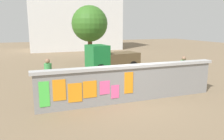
% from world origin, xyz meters
% --- Properties ---
extents(ground, '(60.00, 60.00, 0.00)m').
position_xyz_m(ground, '(0.00, 8.00, 0.00)').
color(ground, '#7A664C').
extents(poster_wall, '(7.89, 0.42, 1.54)m').
position_xyz_m(poster_wall, '(-0.01, -0.00, 0.79)').
color(poster_wall, gray).
rests_on(poster_wall, ground).
extents(auto_rickshaw_truck, '(3.78, 2.00, 1.85)m').
position_xyz_m(auto_rickshaw_truck, '(1.32, 6.14, 0.90)').
color(auto_rickshaw_truck, black).
rests_on(auto_rickshaw_truck, ground).
extents(motorcycle, '(1.90, 0.56, 0.87)m').
position_xyz_m(motorcycle, '(2.74, 3.01, 0.46)').
color(motorcycle, black).
rests_on(motorcycle, ground).
extents(bicycle_near, '(1.67, 0.55, 0.95)m').
position_xyz_m(bicycle_near, '(-1.53, 2.82, 0.36)').
color(bicycle_near, black).
rests_on(bicycle_near, ground).
extents(bicycle_far, '(1.71, 0.44, 0.95)m').
position_xyz_m(bicycle_far, '(0.35, 2.26, 0.36)').
color(bicycle_far, black).
rests_on(bicycle_far, ground).
extents(person_walking, '(0.47, 0.47, 1.62)m').
position_xyz_m(person_walking, '(3.27, 0.90, 0.99)').
color(person_walking, '#338CBF').
rests_on(person_walking, ground).
extents(person_bystander, '(0.47, 0.47, 1.62)m').
position_xyz_m(person_bystander, '(-3.12, 2.38, 0.99)').
color(person_bystander, yellow).
rests_on(person_bystander, ground).
extents(tree_roadside, '(3.00, 3.00, 4.77)m').
position_xyz_m(tree_roadside, '(1.02, 10.36, 3.24)').
color(tree_roadside, brown).
rests_on(tree_roadside, ground).
extents(building_background, '(11.73, 6.51, 9.39)m').
position_xyz_m(building_background, '(1.97, 21.97, 4.71)').
color(building_background, silver).
rests_on(building_background, ground).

